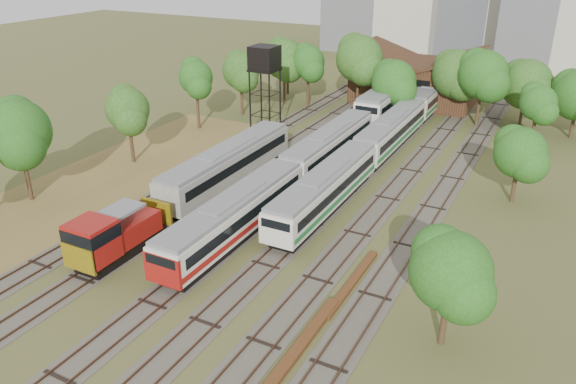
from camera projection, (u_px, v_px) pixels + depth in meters
The scene contains 15 objects.
ground at pixel (143, 345), 31.54m from camera, with size 240.00×240.00×0.00m, color #475123.
dry_grass_patch at pixel (37, 219), 45.58m from camera, with size 14.00×60.00×0.04m, color brown.
tracks at pixel (318, 184), 51.98m from camera, with size 24.60×80.00×0.19m.
railcar_red_set at pixel (289, 177), 49.05m from camera, with size 2.80×34.58×3.45m.
railcar_green_set at pixel (391, 131), 60.56m from camera, with size 2.78×52.08×3.43m.
railcar_rear at pixel (388, 100), 70.92m from camera, with size 3.23×16.08×4.01m.
shunter_locomotive at pixel (111, 237), 39.23m from camera, with size 2.82×8.10×3.69m.
old_grey_coach at pixel (228, 165), 51.18m from camera, with size 2.94×18.00×3.63m.
water_tower at pixel (265, 61), 61.69m from camera, with size 2.93×2.93×10.15m.
rail_pile_near at pixel (299, 348), 31.03m from camera, with size 0.66×9.91×0.33m, color brown.
rail_pile_far at pixel (352, 283), 36.96m from camera, with size 0.54×8.57×0.28m, color brown.
maintenance_shed at pixel (417, 80), 77.55m from camera, with size 16.45×11.55×7.58m.
tree_band_left at pixel (86, 123), 50.69m from camera, with size 8.21×67.08×8.94m.
tree_band_far at pixel (432, 74), 68.60m from camera, with size 41.32×11.35×9.81m.
tree_band_right at pixel (507, 169), 42.77m from camera, with size 5.28×40.10×7.12m.
Camera 1 is at (18.91, -18.52, 20.85)m, focal length 35.00 mm.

